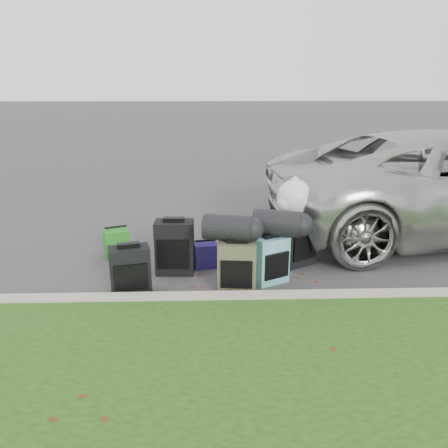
{
  "coord_description": "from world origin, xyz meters",
  "views": [
    {
      "loc": [
        -0.27,
        -5.17,
        2.27
      ],
      "look_at": [
        -0.1,
        0.2,
        0.55
      ],
      "focal_mm": 35.0,
      "sensor_mm": 36.0,
      "label": 1
    }
  ],
  "objects_px": {
    "suitcase_small_black": "(130,271)",
    "suitcase_large_black_left": "(175,247)",
    "suitcase_olive": "(237,267)",
    "tote_navy": "(206,255)",
    "suitcase_large_black_right": "(298,240)",
    "suitcase_teal": "(270,260)",
    "tote_green": "(117,243)"
  },
  "relations": [
    {
      "from": "suitcase_small_black",
      "to": "suitcase_large_black_left",
      "type": "height_order",
      "value": "suitcase_large_black_left"
    },
    {
      "from": "suitcase_olive",
      "to": "tote_navy",
      "type": "relative_size",
      "value": 1.85
    },
    {
      "from": "suitcase_small_black",
      "to": "suitcase_olive",
      "type": "relative_size",
      "value": 0.95
    },
    {
      "from": "suitcase_large_black_left",
      "to": "suitcase_large_black_right",
      "type": "height_order",
      "value": "same"
    },
    {
      "from": "suitcase_olive",
      "to": "suitcase_small_black",
      "type": "bearing_deg",
      "value": -173.43
    },
    {
      "from": "suitcase_teal",
      "to": "tote_navy",
      "type": "relative_size",
      "value": 1.79
    },
    {
      "from": "suitcase_teal",
      "to": "suitcase_large_black_right",
      "type": "xyz_separation_m",
      "value": [
        0.42,
        0.53,
        0.05
      ]
    },
    {
      "from": "suitcase_olive",
      "to": "suitcase_large_black_right",
      "type": "xyz_separation_m",
      "value": [
        0.84,
        0.75,
        0.04
      ]
    },
    {
      "from": "suitcase_small_black",
      "to": "suitcase_teal",
      "type": "distance_m",
      "value": 1.64
    },
    {
      "from": "suitcase_large_black_right",
      "to": "tote_green",
      "type": "bearing_deg",
      "value": 141.31
    },
    {
      "from": "suitcase_large_black_left",
      "to": "suitcase_olive",
      "type": "distance_m",
      "value": 0.92
    },
    {
      "from": "suitcase_olive",
      "to": "tote_green",
      "type": "height_order",
      "value": "suitcase_olive"
    },
    {
      "from": "tote_green",
      "to": "tote_navy",
      "type": "distance_m",
      "value": 1.3
    },
    {
      "from": "suitcase_large_black_left",
      "to": "tote_navy",
      "type": "bearing_deg",
      "value": 27.81
    },
    {
      "from": "suitcase_large_black_left",
      "to": "tote_navy",
      "type": "xyz_separation_m",
      "value": [
        0.38,
        0.18,
        -0.18
      ]
    },
    {
      "from": "suitcase_olive",
      "to": "suitcase_teal",
      "type": "distance_m",
      "value": 0.47
    },
    {
      "from": "suitcase_large_black_left",
      "to": "suitcase_teal",
      "type": "relative_size",
      "value": 1.19
    },
    {
      "from": "suitcase_teal",
      "to": "suitcase_large_black_right",
      "type": "bearing_deg",
      "value": 23.98
    },
    {
      "from": "tote_green",
      "to": "suitcase_large_black_left",
      "type": "bearing_deg",
      "value": -56.29
    },
    {
      "from": "suitcase_large_black_right",
      "to": "tote_navy",
      "type": "distance_m",
      "value": 1.21
    },
    {
      "from": "tote_green",
      "to": "suitcase_olive",
      "type": "bearing_deg",
      "value": -56.5
    },
    {
      "from": "suitcase_small_black",
      "to": "suitcase_olive",
      "type": "bearing_deg",
      "value": -12.67
    },
    {
      "from": "suitcase_teal",
      "to": "suitcase_large_black_right",
      "type": "distance_m",
      "value": 0.68
    },
    {
      "from": "tote_green",
      "to": "tote_navy",
      "type": "relative_size",
      "value": 1.19
    },
    {
      "from": "tote_green",
      "to": "tote_navy",
      "type": "height_order",
      "value": "tote_green"
    },
    {
      "from": "suitcase_small_black",
      "to": "suitcase_large_black_left",
      "type": "bearing_deg",
      "value": 36.87
    },
    {
      "from": "suitcase_teal",
      "to": "tote_green",
      "type": "height_order",
      "value": "suitcase_teal"
    },
    {
      "from": "suitcase_small_black",
      "to": "tote_navy",
      "type": "distance_m",
      "value": 1.13
    },
    {
      "from": "tote_navy",
      "to": "suitcase_teal",
      "type": "bearing_deg",
      "value": -42.59
    },
    {
      "from": "suitcase_olive",
      "to": "suitcase_large_black_right",
      "type": "relative_size",
      "value": 0.87
    },
    {
      "from": "suitcase_olive",
      "to": "tote_navy",
      "type": "bearing_deg",
      "value": 121.77
    },
    {
      "from": "tote_navy",
      "to": "suitcase_olive",
      "type": "bearing_deg",
      "value": -73.06
    }
  ]
}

